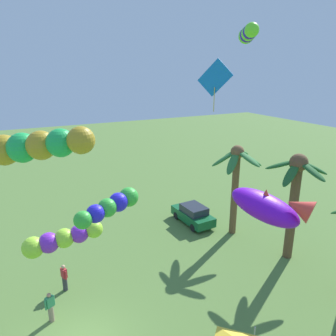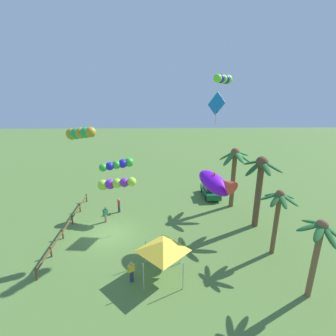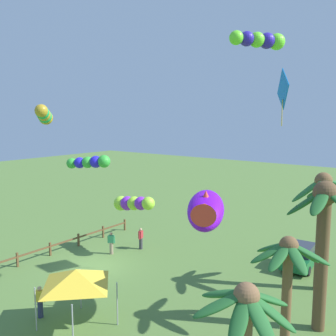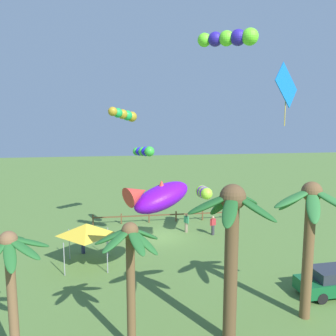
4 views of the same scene
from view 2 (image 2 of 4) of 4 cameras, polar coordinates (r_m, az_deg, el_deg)
ground_plane at (r=24.71m, az=-12.70°, el=-14.21°), size 120.00×120.00×0.00m
palm_tree_0 at (r=21.51m, az=23.37°, el=-7.97°), size 2.80×2.88×5.52m
palm_tree_1 at (r=24.81m, az=19.84°, el=-2.10°), size 3.66×3.51×6.96m
palm_tree_2 at (r=28.23m, az=14.64°, el=0.85°), size 3.97×3.56×6.72m
palm_tree_3 at (r=18.34m, az=30.61°, el=-13.75°), size 2.75×2.78×5.53m
rail_fence at (r=26.07m, az=-21.46°, el=-11.77°), size 12.74×0.12×0.95m
parked_car_0 at (r=31.64m, az=9.46°, el=-5.00°), size 3.99×1.93×1.51m
spectator_0 at (r=28.00m, az=-10.88°, el=-8.12°), size 0.53×0.32×1.59m
spectator_1 at (r=19.10m, az=-8.15°, el=-21.85°), size 0.41×0.46×1.59m
spectator_2 at (r=26.41m, az=-13.74°, el=-10.02°), size 0.38×0.49×1.59m
festival_tent at (r=18.36m, az=-1.12°, el=-17.01°), size 2.86×2.86×2.85m
kite_tube_0 at (r=26.19m, az=-11.66°, el=-3.41°), size 1.38×3.94×1.47m
kite_diamond_1 at (r=26.21m, az=10.73°, el=13.80°), size 1.89×1.37×3.19m
kite_tube_2 at (r=18.84m, az=-19.08°, el=7.34°), size 2.28×2.53×1.16m
kite_fish_3 at (r=21.04m, az=10.62°, el=-3.23°), size 4.21×3.26×2.10m
kite_tube_4 at (r=20.22m, az=-11.09°, el=0.76°), size 1.46×2.56×0.85m
kite_tube_5 at (r=23.19m, az=12.25°, el=18.81°), size 2.66×2.03×0.82m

